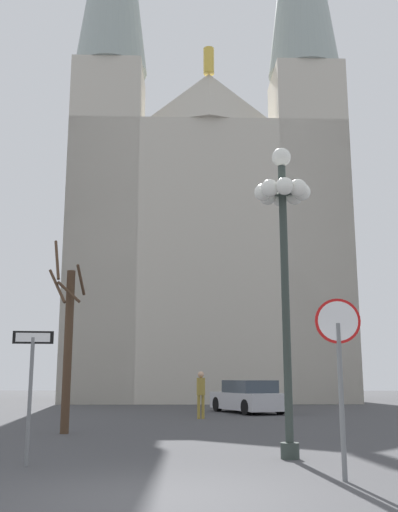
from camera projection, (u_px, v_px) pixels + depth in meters
ground_plane at (163, 499)px, 7.62m from camera, size 120.00×120.00×0.00m
cathedral at (206, 215)px, 41.21m from camera, size 18.33×14.75×42.19m
stop_sign at (339, 353)px, 9.27m from camera, size 0.71×0.08×2.77m
one_way_arrow_sign at (31, 378)px, 10.66m from camera, size 0.73×0.15×2.36m
street_lamp at (283, 229)px, 12.21m from camera, size 1.17×1.17×6.30m
bare_tree at (67, 342)px, 16.77m from camera, size 1.06×0.97×5.52m
parked_car_near_silver at (248, 397)px, 25.75m from camera, size 3.33×4.58×1.39m
pedestrian_walking at (201, 390)px, 22.27m from camera, size 0.32×0.32×1.74m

